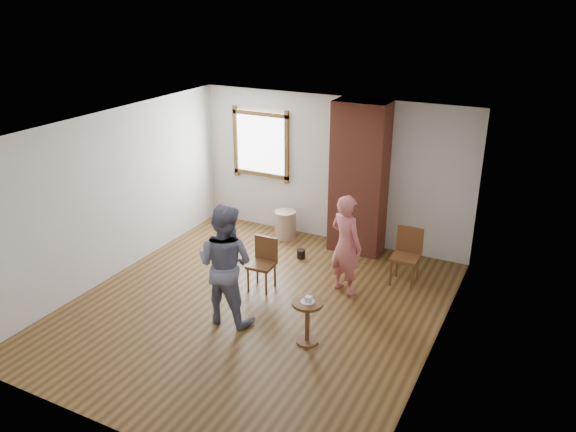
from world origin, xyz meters
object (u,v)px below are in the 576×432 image
object	(u,v)px
dining_chair_left	(263,260)
person_pink	(346,245)
stoneware_crock	(285,224)
dining_chair_right	(407,253)
man	(225,264)
side_table	(307,315)

from	to	relation	value
dining_chair_left	person_pink	bearing A→B (deg)	18.36
stoneware_crock	dining_chair_right	xyz separation A→B (m)	(2.43, -0.66, 0.24)
man	person_pink	bearing A→B (deg)	-129.78
stoneware_crock	dining_chair_left	distance (m)	1.90
stoneware_crock	man	distance (m)	2.94
stoneware_crock	man	xyz separation A→B (m)	(0.55, -2.83, 0.59)
dining_chair_right	person_pink	distance (m)	1.06
man	dining_chair_right	bearing A→B (deg)	-132.34
dining_chair_left	person_pink	size ratio (longest dim) A/B	0.52
person_pink	side_table	bearing A→B (deg)	115.14
stoneware_crock	man	size ratio (longest dim) A/B	0.30
stoneware_crock	person_pink	size ratio (longest dim) A/B	0.33
dining_chair_right	side_table	distance (m)	2.29
man	person_pink	size ratio (longest dim) A/B	1.10
dining_chair_left	side_table	distance (m)	1.59
side_table	man	world-z (taller)	man
dining_chair_right	man	bearing A→B (deg)	-131.12
dining_chair_right	stoneware_crock	bearing A→B (deg)	164.73
dining_chair_left	stoneware_crock	bearing A→B (deg)	104.60
stoneware_crock	dining_chair_right	distance (m)	2.53
side_table	person_pink	distance (m)	1.51
stoneware_crock	person_pink	world-z (taller)	person_pink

